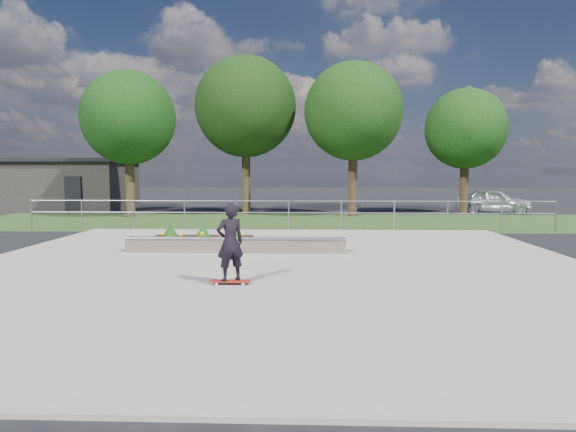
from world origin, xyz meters
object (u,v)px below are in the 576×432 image
at_px(skateboarder, 230,243).
at_px(parked_car, 494,201).
at_px(planter_bed, 202,239).
at_px(grind_ledge, 236,245).

xyz_separation_m(skateboarder, parked_car, (11.69, 18.37, -0.22)).
relative_size(planter_bed, skateboarder, 1.88).
xyz_separation_m(grind_ledge, skateboarder, (0.46, -4.00, 0.62)).
height_order(grind_ledge, planter_bed, planter_bed).
distance_m(planter_bed, parked_car, 18.67).
bearing_deg(skateboarder, planter_bed, 107.36).
relative_size(skateboarder, parked_car, 0.41).
bearing_deg(grind_ledge, skateboarder, -83.49).
bearing_deg(grind_ledge, parked_car, 49.79).
height_order(planter_bed, parked_car, parked_car).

